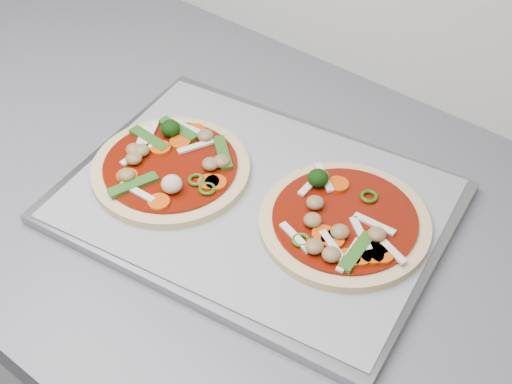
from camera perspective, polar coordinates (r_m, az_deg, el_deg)
The scene contains 4 objects.
baking_tray at distance 0.82m, azimuth -0.07°, elevation -0.89°, with size 0.42×0.31×0.01m, color gray.
parchment at distance 0.81m, azimuth -0.07°, elevation -0.50°, with size 0.41×0.29×0.00m, color gray.
pizza_left at distance 0.84m, azimuth -6.83°, elevation 2.05°, with size 0.19×0.19×0.03m.
pizza_right at distance 0.78m, azimuth 7.00°, elevation -2.40°, with size 0.24×0.24×0.03m.
Camera 1 is at (-0.25, 0.85, 1.48)m, focal length 50.00 mm.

